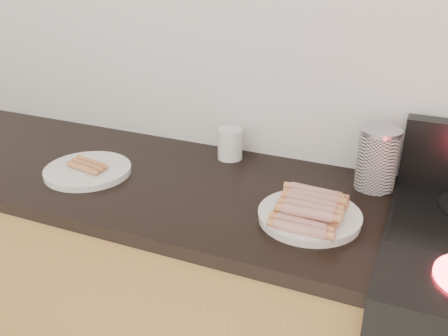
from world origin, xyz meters
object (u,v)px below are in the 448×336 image
at_px(canister, 377,159).
at_px(mug, 230,144).
at_px(side_plate, 88,171).
at_px(main_plate, 309,217).

relative_size(canister, mug, 1.78).
relative_size(side_plate, mug, 2.60).
xyz_separation_m(main_plate, mug, (-0.35, 0.29, 0.04)).
distance_m(side_plate, canister, 0.89).
relative_size(main_plate, mug, 2.58).
bearing_deg(mug, main_plate, -39.90).
distance_m(main_plate, canister, 0.30).
relative_size(side_plate, canister, 1.46).
bearing_deg(mug, side_plate, -141.47).
bearing_deg(side_plate, main_plate, -0.23).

